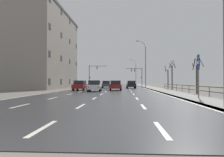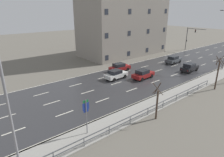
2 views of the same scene
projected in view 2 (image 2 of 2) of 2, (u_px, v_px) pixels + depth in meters
name	position (u px, v px, depth m)	size (l,w,h in m)	color
ground_plane	(195.00, 60.00, 46.00)	(160.00, 160.00, 0.12)	#666056
road_asphalt_strip	(218.00, 53.00, 53.20)	(14.00, 120.00, 0.03)	#303033
guardrail	(148.00, 110.00, 21.57)	(0.07, 27.53, 1.00)	#515459
street_lamp_foreground	(5.00, 93.00, 13.87)	(2.88, 0.24, 11.54)	slate
highway_sign	(86.00, 113.00, 17.88)	(0.09, 0.68, 3.59)	slate
traffic_signal_left	(190.00, 35.00, 55.01)	(5.37, 0.36, 6.31)	#38383A
car_far_right	(174.00, 59.00, 42.74)	(1.95, 4.16, 1.57)	#474C51
car_far_left	(116.00, 74.00, 33.10)	(2.01, 4.19, 1.57)	silver
car_near_right	(120.00, 67.00, 37.13)	(1.93, 4.15, 1.57)	maroon
car_near_left	(190.00, 67.00, 37.11)	(1.98, 4.18, 1.57)	black
car_distant	(143.00, 74.00, 33.22)	(1.98, 4.18, 1.57)	maroon
brick_building	(123.00, 22.00, 49.19)	(11.22, 22.21, 16.42)	gray
bare_tree_near	(157.00, 102.00, 20.60)	(1.27, 1.32, 4.33)	#423328
bare_tree_mid	(218.00, 73.00, 28.17)	(1.18, 1.16, 5.32)	#423328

